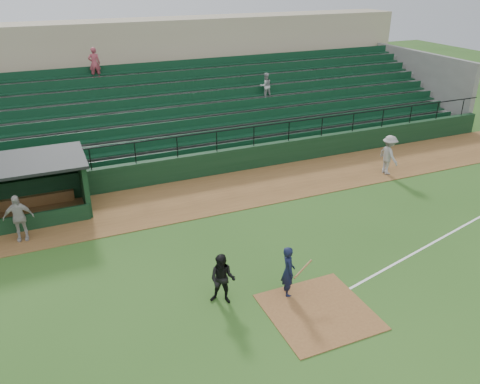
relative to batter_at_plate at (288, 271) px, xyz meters
name	(u,v)px	position (x,y,z in m)	size (l,w,h in m)	color
ground	(302,293)	(0.45, -0.17, -0.86)	(90.00, 90.00, 0.00)	#2A511A
warning_track	(214,194)	(0.45, 7.83, -0.84)	(40.00, 4.00, 0.03)	brown
home_plate_dirt	(319,312)	(0.45, -1.17, -0.84)	(3.00, 3.00, 0.03)	brown
foul_line	(461,227)	(8.45, 1.03, -0.85)	(18.00, 0.09, 0.01)	white
stadium_structure	(163,101)	(0.45, 16.29, 1.45)	(38.00, 13.08, 6.40)	black
batter_at_plate	(288,271)	(0.00, 0.00, 0.00)	(1.07, 0.72, 1.71)	black
umpire	(223,279)	(-2.02, 0.43, -0.02)	(0.81, 0.63, 1.68)	black
runner	(389,155)	(9.22, 6.64, 0.16)	(1.28, 0.73, 1.98)	gray
dugout_player_a	(18,218)	(-7.65, 6.90, 0.09)	(1.08, 0.45, 1.84)	#ADA8A2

